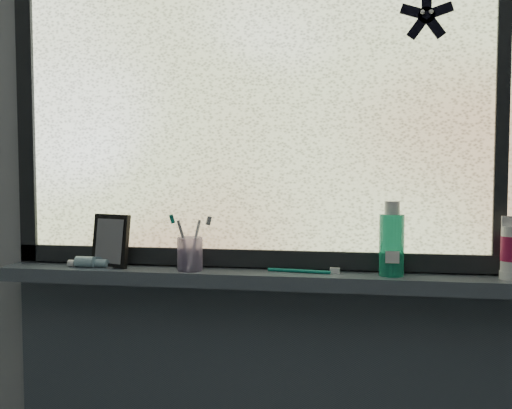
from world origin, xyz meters
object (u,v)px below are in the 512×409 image
object	(u,v)px
vanity_mirror	(111,241)
cream_tube	(510,246)
toothbrush_cup	(190,254)
mouthwash_bottle	(392,239)

from	to	relation	value
vanity_mirror	cream_tube	xyz separation A→B (m)	(1.11, -0.01, 0.01)
vanity_mirror	toothbrush_cup	world-z (taller)	vanity_mirror
vanity_mirror	cream_tube	size ratio (longest dim) A/B	1.31
mouthwash_bottle	toothbrush_cup	bearing A→B (deg)	-178.69
mouthwash_bottle	cream_tube	distance (m)	0.30
vanity_mirror	toothbrush_cup	size ratio (longest dim) A/B	1.65
mouthwash_bottle	cream_tube	bearing A→B (deg)	-0.26
mouthwash_bottle	cream_tube	xyz separation A→B (m)	(0.30, -0.00, -0.01)
cream_tube	vanity_mirror	bearing A→B (deg)	179.56
cream_tube	mouthwash_bottle	bearing A→B (deg)	179.74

